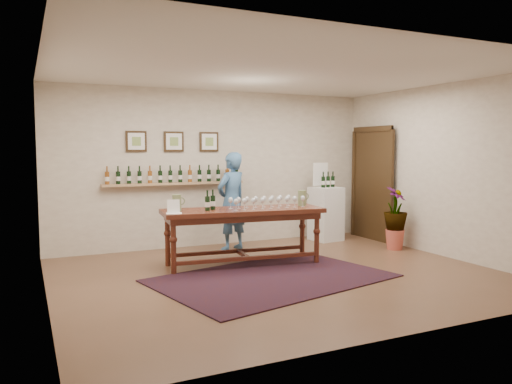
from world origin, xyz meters
name	(u,v)px	position (x,y,z in m)	size (l,w,h in m)	color
ground	(280,275)	(0.00, 0.00, 0.00)	(6.00, 6.00, 0.00)	brown
room_shell	(333,182)	(2.11, 1.86, 1.12)	(6.00, 6.00, 6.00)	beige
rug	(272,278)	(-0.19, -0.12, 0.01)	(3.04, 2.03, 0.02)	#41140B
tasting_table	(243,217)	(-0.22, 0.80, 0.73)	(2.49, 1.04, 0.86)	#451511
table_glasses	(263,202)	(0.09, 0.75, 0.95)	(1.30, 0.30, 0.18)	silver
table_bottles	(210,200)	(-0.73, 0.84, 1.01)	(0.28, 0.16, 0.30)	black
pitcher_left	(177,203)	(-1.20, 0.94, 0.98)	(0.15, 0.15, 0.24)	#69774A
pitcher_right	(302,198)	(0.80, 0.78, 0.98)	(0.15, 0.15, 0.24)	#69774A
menu_card	(173,206)	(-1.31, 0.72, 0.95)	(0.21, 0.15, 0.19)	white
display_pedestal	(326,214)	(2.04, 1.99, 0.51)	(0.51, 0.51, 1.02)	white
pedestal_bottles	(328,180)	(2.06, 1.96, 1.16)	(0.28, 0.07, 0.28)	black
info_sign	(320,174)	(1.99, 2.12, 1.27)	(0.35, 0.02, 0.49)	white
potted_plant	(395,218)	(2.65, 0.73, 0.55)	(0.70, 0.70, 0.94)	#BE513F
person	(232,201)	(0.05, 1.91, 0.85)	(0.62, 0.41, 1.70)	#3C658F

